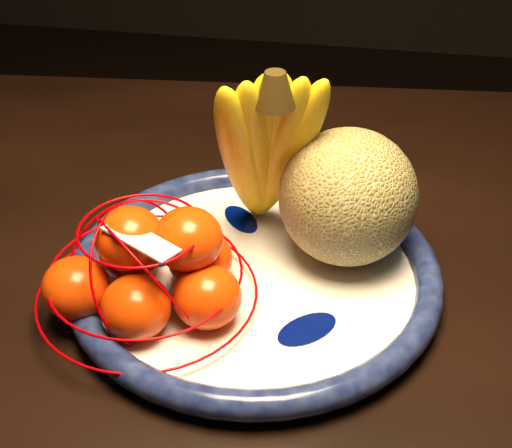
% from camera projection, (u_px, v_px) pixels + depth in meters
% --- Properties ---
extents(dining_table, '(1.45, 0.96, 0.69)m').
position_uv_depth(dining_table, '(392.00, 292.00, 0.85)').
color(dining_table, black).
rests_on(dining_table, ground).
extents(fruit_bowl, '(0.39, 0.39, 0.03)m').
position_uv_depth(fruit_bowl, '(254.00, 272.00, 0.74)').
color(fruit_bowl, white).
rests_on(fruit_bowl, dining_table).
extents(cantaloupe, '(0.14, 0.14, 0.14)m').
position_uv_depth(cantaloupe, '(348.00, 197.00, 0.73)').
color(cantaloupe, brown).
rests_on(cantaloupe, fruit_bowl).
extents(banana_bunch, '(0.14, 0.15, 0.23)m').
position_uv_depth(banana_bunch, '(266.00, 145.00, 0.73)').
color(banana_bunch, yellow).
rests_on(banana_bunch, fruit_bowl).
extents(mandarin_bag, '(0.23, 0.23, 0.14)m').
position_uv_depth(mandarin_bag, '(151.00, 269.00, 0.68)').
color(mandarin_bag, '#FF3403').
rests_on(mandarin_bag, fruit_bowl).
extents(price_tag, '(0.08, 0.06, 0.01)m').
position_uv_depth(price_tag, '(141.00, 239.00, 0.63)').
color(price_tag, white).
rests_on(price_tag, mandarin_bag).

